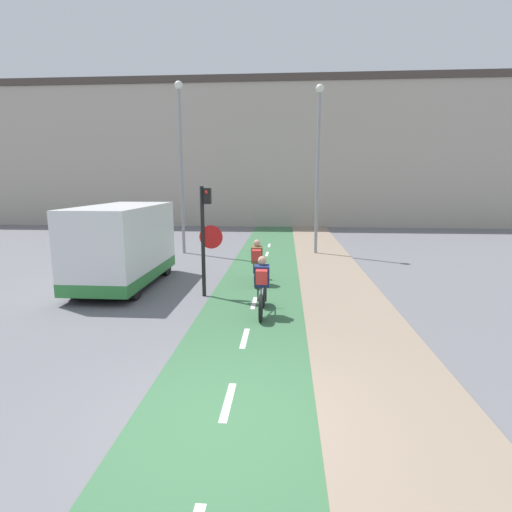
# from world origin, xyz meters

# --- Properties ---
(ground_plane) EXTENTS (120.00, 120.00, 0.00)m
(ground_plane) POSITION_xyz_m (0.00, 0.00, 0.00)
(ground_plane) COLOR slate
(bike_lane) EXTENTS (2.64, 60.00, 0.02)m
(bike_lane) POSITION_xyz_m (0.00, 0.01, 0.01)
(bike_lane) COLOR #3D7047
(bike_lane) RESTS_ON ground_plane
(sidewalk_strip) EXTENTS (2.40, 60.00, 0.05)m
(sidewalk_strip) POSITION_xyz_m (2.52, 0.00, 0.03)
(sidewalk_strip) COLOR gray
(sidewalk_strip) RESTS_ON ground_plane
(building_row_background) EXTENTS (60.00, 5.20, 10.57)m
(building_row_background) POSITION_xyz_m (0.00, 26.68, 5.30)
(building_row_background) COLOR #B2A899
(building_row_background) RESTS_ON ground_plane
(traffic_light_pole) EXTENTS (0.67, 0.25, 3.17)m
(traffic_light_pole) POSITION_xyz_m (-1.43, 6.15, 1.96)
(traffic_light_pole) COLOR black
(traffic_light_pole) RESTS_ON ground_plane
(street_lamp_far) EXTENTS (0.36, 0.36, 7.60)m
(street_lamp_far) POSITION_xyz_m (-3.90, 13.14, 4.58)
(street_lamp_far) COLOR gray
(street_lamp_far) RESTS_ON ground_plane
(street_lamp_sidewalk) EXTENTS (0.36, 0.36, 7.41)m
(street_lamp_sidewalk) POSITION_xyz_m (2.23, 13.32, 4.48)
(street_lamp_sidewalk) COLOR gray
(street_lamp_sidewalk) RESTS_ON ground_plane
(cyclist_near) EXTENTS (0.46, 1.80, 1.49)m
(cyclist_near) POSITION_xyz_m (0.27, 4.62, 0.71)
(cyclist_near) COLOR black
(cyclist_near) RESTS_ON ground_plane
(cyclist_far) EXTENTS (0.46, 1.71, 1.46)m
(cyclist_far) POSITION_xyz_m (-0.08, 7.68, 0.70)
(cyclist_far) COLOR black
(cyclist_far) RESTS_ON ground_plane
(van) EXTENTS (1.99, 4.60, 2.56)m
(van) POSITION_xyz_m (-4.29, 7.13, 1.26)
(van) COLOR white
(van) RESTS_ON ground_plane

